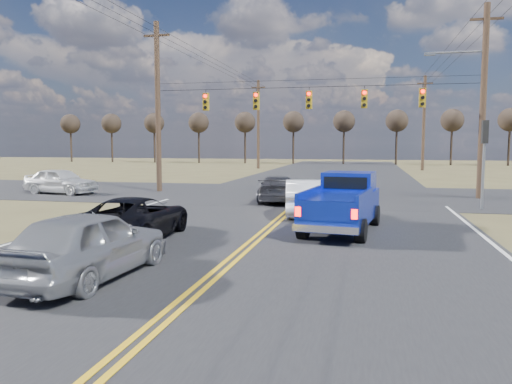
% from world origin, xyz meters
% --- Properties ---
extents(ground, '(160.00, 160.00, 0.00)m').
position_xyz_m(ground, '(0.00, 0.00, 0.00)').
color(ground, brown).
rests_on(ground, ground).
extents(road_main, '(14.00, 120.00, 0.02)m').
position_xyz_m(road_main, '(0.00, 10.00, 0.00)').
color(road_main, '#28282B').
rests_on(road_main, ground).
extents(road_cross, '(120.00, 12.00, 0.02)m').
position_xyz_m(road_cross, '(0.00, 18.00, 0.00)').
color(road_cross, '#28282B').
rests_on(road_cross, ground).
extents(signal_gantry, '(19.60, 4.83, 10.00)m').
position_xyz_m(signal_gantry, '(0.50, 17.79, 5.06)').
color(signal_gantry, '#473323').
rests_on(signal_gantry, ground).
extents(utility_poles, '(19.60, 58.32, 10.00)m').
position_xyz_m(utility_poles, '(0.00, 17.00, 5.23)').
color(utility_poles, '#473323').
rests_on(utility_poles, ground).
extents(treeline, '(87.00, 117.80, 7.40)m').
position_xyz_m(treeline, '(0.00, 26.96, 5.70)').
color(treeline, '#33261C').
rests_on(treeline, ground).
extents(pickup_truck, '(2.55, 5.27, 1.90)m').
position_xyz_m(pickup_truck, '(2.46, 6.64, 0.92)').
color(pickup_truck, black).
rests_on(pickup_truck, ground).
extents(silver_suv, '(2.09, 4.59, 1.53)m').
position_xyz_m(silver_suv, '(-2.58, -0.49, 0.76)').
color(silver_suv, '#919398').
rests_on(silver_suv, ground).
extents(black_suv, '(2.25, 4.71, 1.30)m').
position_xyz_m(black_suv, '(-3.66, 3.93, 0.65)').
color(black_suv, black).
rests_on(black_suv, ground).
extents(white_car_queue, '(2.21, 4.60, 1.46)m').
position_xyz_m(white_car_queue, '(0.80, 10.00, 0.73)').
color(white_car_queue, white).
rests_on(white_car_queue, ground).
extents(dgrey_car_queue, '(2.25, 4.61, 1.29)m').
position_xyz_m(dgrey_car_queue, '(-1.07, 14.30, 0.65)').
color(dgrey_car_queue, '#35353A').
rests_on(dgrey_car_queue, ground).
extents(cross_car_west, '(2.49, 4.63, 1.49)m').
position_xyz_m(cross_car_west, '(-13.93, 15.42, 0.75)').
color(cross_car_west, silver).
rests_on(cross_car_west, ground).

